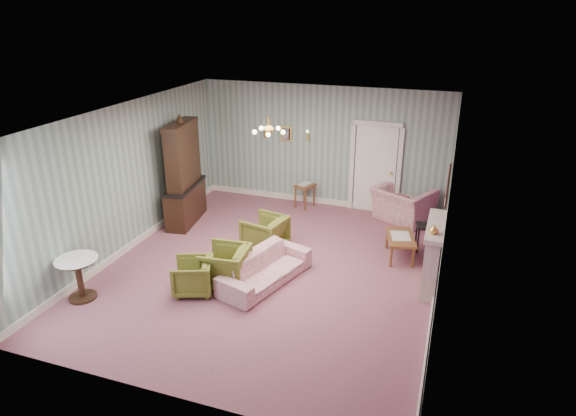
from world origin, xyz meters
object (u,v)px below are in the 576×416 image
at_px(olive_chair_b, 225,264).
at_px(olive_chair_c, 265,231).
at_px(dresser, 183,171).
at_px(fireplace, 433,255).
at_px(sofa_chintz, 265,263).
at_px(olive_chair_a, 193,275).
at_px(wingback_chair, 404,199).
at_px(coffee_table, 400,247).
at_px(side_table_black, 425,238).
at_px(pedestal_table, 80,279).

bearing_deg(olive_chair_b, olive_chair_c, 168.78).
height_order(dresser, fireplace, dresser).
bearing_deg(olive_chair_b, dresser, -142.82).
bearing_deg(sofa_chintz, olive_chair_a, 141.41).
height_order(olive_chair_c, wingback_chair, wingback_chair).
relative_size(olive_chair_a, wingback_chair, 0.55).
xyz_separation_m(wingback_chair, fireplace, (0.82, -2.69, 0.05)).
height_order(coffee_table, side_table_black, side_table_black).
xyz_separation_m(olive_chair_b, sofa_chintz, (0.63, 0.30, -0.02)).
bearing_deg(wingback_chair, sofa_chintz, 89.18).
relative_size(fireplace, coffee_table, 1.54).
relative_size(wingback_chair, pedestal_table, 1.60).
relative_size(olive_chair_a, side_table_black, 1.19).
distance_m(olive_chair_b, olive_chair_c, 1.52).
bearing_deg(olive_chair_c, pedestal_table, -27.91).
height_order(olive_chair_a, dresser, dresser).
distance_m(wingback_chair, dresser, 4.98).
bearing_deg(olive_chair_c, wingback_chair, 145.81).
xyz_separation_m(olive_chair_c, side_table_black, (3.05, 0.99, -0.11)).
distance_m(olive_chair_a, wingback_chair, 5.24).
height_order(olive_chair_a, side_table_black, olive_chair_a).
relative_size(sofa_chintz, fireplace, 1.35).
relative_size(dresser, fireplace, 1.73).
bearing_deg(side_table_black, olive_chair_a, -141.24).
relative_size(wingback_chair, dresser, 0.50).
bearing_deg(olive_chair_a, coffee_table, 106.83).
bearing_deg(olive_chair_a, fireplace, 92.21).
distance_m(olive_chair_a, fireplace, 4.16).
xyz_separation_m(olive_chair_b, olive_chair_c, (0.15, 1.51, -0.01)).
distance_m(olive_chair_b, side_table_black, 4.06).
bearing_deg(wingback_chair, pedestal_table, 75.26).
bearing_deg(pedestal_table, olive_chair_b, 29.86).
bearing_deg(sofa_chintz, olive_chair_b, 132.82).
bearing_deg(olive_chair_b, wingback_chair, 140.74).
relative_size(olive_chair_a, olive_chair_c, 0.86).
relative_size(fireplace, pedestal_table, 1.86).
height_order(sofa_chintz, side_table_black, sofa_chintz).
bearing_deg(sofa_chintz, wingback_chair, -11.70).
distance_m(olive_chair_a, side_table_black, 4.64).
relative_size(olive_chair_c, pedestal_table, 1.03).
relative_size(olive_chair_a, dresser, 0.27).
relative_size(olive_chair_b, pedestal_table, 1.05).
relative_size(wingback_chair, fireplace, 0.86).
height_order(olive_chair_a, fireplace, fireplace).
relative_size(wingback_chair, side_table_black, 2.16).
distance_m(olive_chair_a, dresser, 3.22).
bearing_deg(fireplace, olive_chair_a, -157.30).
bearing_deg(dresser, wingback_chair, 10.85).
bearing_deg(side_table_black, olive_chair_c, -162.09).
bearing_deg(olive_chair_b, pedestal_table, -65.56).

